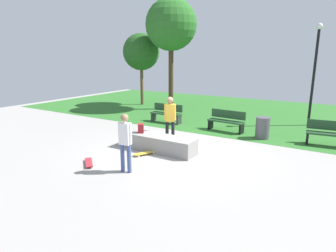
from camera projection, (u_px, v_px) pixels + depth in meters
The scene contains 15 objects.
ground_plane at pixel (177, 150), 10.08m from camera, with size 28.00×28.00×0.00m, color #9E9993.
grass_lawn at pixel (247, 113), 16.84m from camera, with size 26.60×11.59×0.01m, color #2D6B28.
concrete_ledge at pixel (157, 143), 10.01m from camera, with size 2.81×0.74×0.55m, color gray.
backpack_on_ledge at pixel (141, 128), 10.28m from camera, with size 0.28×0.20×0.32m, color maroon.
skater_performing_trick at pixel (125, 139), 7.98m from camera, with size 0.43×0.23×1.68m.
skater_watching at pixel (170, 117), 10.58m from camera, with size 0.39×0.33×1.78m.
skateboard_by_ledge at pixel (89, 162), 8.75m from camera, with size 0.74×0.67×0.08m.
skateboard_spare at pixel (145, 153), 9.61m from camera, with size 0.54×0.80×0.08m.
park_bench_near_lamppost at pixel (227, 120), 12.59m from camera, with size 1.63×0.60×0.91m.
park_bench_by_oak at pixel (167, 113), 14.27m from camera, with size 1.61×0.50×0.91m.
park_bench_center_lawn at pixel (330, 133), 10.51m from camera, with size 1.65×0.66×0.91m.
tree_young_birch at pixel (171, 25), 16.88m from camera, with size 3.04×3.04×6.55m.
tree_leaning_ash at pixel (141, 52), 18.94m from camera, with size 2.41×2.41×4.71m.
lamp_post at pixel (315, 66), 13.11m from camera, with size 0.28×0.28×4.64m.
trash_bin at pixel (263, 128), 11.46m from camera, with size 0.55×0.55×0.86m, color #4C4C51.
Camera 1 is at (4.81, -8.31, 3.20)m, focal length 30.74 mm.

